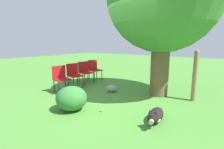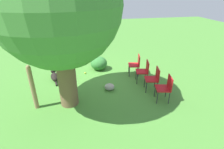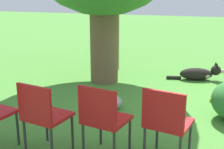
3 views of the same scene
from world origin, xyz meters
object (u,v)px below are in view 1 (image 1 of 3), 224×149
tennis_ball (102,110)px  fence_post (195,76)px  red_chair_2 (85,71)px  red_chair_3 (94,68)px  red_chair_0 (61,77)px  red_chair_1 (74,74)px  dog (155,116)px

tennis_ball → fence_post: bearing=52.6°
fence_post → red_chair_2: size_ratio=1.64×
red_chair_2 → red_chair_3: bearing=111.7°
red_chair_0 → red_chair_3: same height
fence_post → red_chair_1: size_ratio=1.64×
fence_post → red_chair_2: fence_post is taller
red_chair_0 → red_chair_1: same height
fence_post → red_chair_1: bearing=-166.3°
dog → red_chair_0: bearing=-106.2°
fence_post → red_chair_3: size_ratio=1.64×
red_chair_0 → red_chair_2: same height
fence_post → tennis_ball: 2.65m
red_chair_0 → tennis_ball: size_ratio=12.32×
dog → tennis_ball: (-1.21, -0.22, -0.10)m
red_chair_1 → red_chair_3: same height
fence_post → red_chair_0: size_ratio=1.64×
red_chair_0 → red_chair_3: size_ratio=1.00×
red_chair_2 → tennis_ball: red_chair_2 is taller
dog → red_chair_2: bearing=-125.9°
red_chair_0 → tennis_ball: red_chair_0 is taller
dog → tennis_ball: 1.23m
red_chair_2 → tennis_ball: 2.89m
red_chair_1 → red_chair_2: 0.66m
red_chair_3 → fence_post: bearing=6.9°
red_chair_3 → red_chair_0: bearing=-68.3°
red_chair_2 → red_chair_3: size_ratio=1.00×
red_chair_2 → red_chair_3: 0.66m
red_chair_0 → red_chair_2: bearing=111.7°
fence_post → red_chair_0: fence_post is taller
fence_post → red_chair_2: bearing=-176.2°
red_chair_3 → tennis_ball: size_ratio=12.32×
red_chair_0 → fence_post: bearing=36.1°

